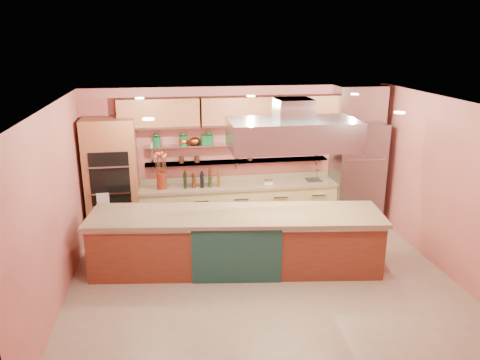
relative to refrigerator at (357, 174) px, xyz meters
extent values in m
cube|color=gray|center=(-2.35, -2.14, -1.06)|extent=(6.00, 5.00, 0.02)
cube|color=black|center=(-2.35, -2.14, 1.75)|extent=(6.00, 5.00, 0.02)
cube|color=#BC6059|center=(-2.35, 0.36, 0.35)|extent=(6.00, 0.04, 2.80)
cube|color=#BC6059|center=(-2.35, -4.64, 0.35)|extent=(6.00, 0.04, 2.80)
cube|color=#BC6059|center=(-5.35, -2.14, 0.35)|extent=(0.04, 5.00, 2.80)
cube|color=#BC6059|center=(0.65, -2.14, 0.35)|extent=(0.04, 5.00, 2.80)
cube|color=#945635|center=(-4.80, 0.04, 0.10)|extent=(0.95, 0.64, 2.30)
cube|color=gray|center=(0.00, 0.00, 0.00)|extent=(0.95, 0.72, 2.10)
cube|color=tan|center=(-2.40, 0.06, -0.58)|extent=(3.84, 0.64, 0.93)
cube|color=#A2A4A9|center=(-2.40, 0.23, 0.30)|extent=(3.60, 0.26, 0.03)
cube|color=#A2A4A9|center=(-2.40, 0.23, 0.65)|extent=(3.60, 0.26, 0.03)
cube|color=#945635|center=(-2.35, 0.18, 1.30)|extent=(4.60, 0.36, 0.55)
cube|color=#A2A4A9|center=(-1.80, -1.60, 1.20)|extent=(2.00, 1.00, 0.45)
cube|color=#FFE5A5|center=(-2.35, -1.94, 1.72)|extent=(4.00, 2.80, 0.02)
cube|color=brown|center=(-2.70, -1.60, -0.57)|extent=(4.74, 1.59, 0.97)
cylinder|color=maroon|center=(-3.89, 0.01, 0.04)|extent=(0.18, 0.18, 0.32)
cube|color=black|center=(-3.13, 0.01, 0.00)|extent=(0.78, 0.31, 0.24)
cube|color=silver|center=(-1.82, 0.01, -0.07)|extent=(0.21, 0.19, 0.10)
cylinder|color=white|center=(-0.81, 0.11, -0.01)|extent=(0.03, 0.03, 0.23)
ellipsoid|color=#CD662F|center=(-3.23, 0.23, 0.74)|extent=(0.24, 0.24, 0.15)
cylinder|color=#104D23|center=(-3.04, 0.23, 0.76)|extent=(0.15, 0.15, 0.18)
camera|label=1|loc=(-3.72, -8.58, 2.67)|focal=35.00mm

